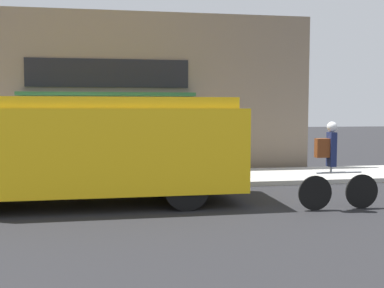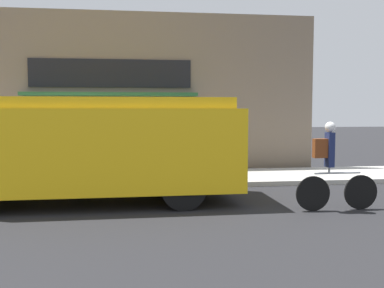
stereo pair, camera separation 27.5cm
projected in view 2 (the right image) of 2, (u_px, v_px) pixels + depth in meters
name	position (u px, v px, depth m)	size (l,w,h in m)	color
ground_plane	(55.00, 192.00, 10.51)	(70.00, 70.00, 0.00)	#232326
sidewalk	(63.00, 181.00, 11.73)	(28.00, 2.48, 0.12)	#ADAAA3
storefront	(71.00, 93.00, 13.16)	(14.87, 0.96, 4.80)	#756656
school_bus	(96.00, 148.00, 9.18)	(6.47, 2.64, 2.16)	yellow
cyclist	(332.00, 169.00, 8.50)	(1.63, 0.20, 1.69)	black
trash_bin	(93.00, 162.00, 11.89)	(0.47, 0.47, 0.79)	#38383D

